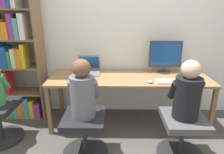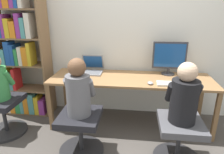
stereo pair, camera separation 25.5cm
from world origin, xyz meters
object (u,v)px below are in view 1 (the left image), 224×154
at_px(person_at_laptop, 83,91).
at_px(office_chair_left, 182,134).
at_px(person_at_monitor, 188,93).
at_px(bookshelf, 11,56).
at_px(laptop, 89,70).
at_px(desktop_monitor, 165,56).
at_px(office_chair_right, 85,132).
at_px(keyboard, 174,82).

bearing_deg(person_at_laptop, office_chair_left, -0.91).
relative_size(office_chair_left, person_at_monitor, 0.83).
xyz_separation_m(office_chair_left, bookshelf, (-2.21, 0.84, 0.67)).
xyz_separation_m(laptop, person_at_monitor, (1.13, -0.88, 0.02)).
xyz_separation_m(person_at_monitor, person_at_laptop, (-1.08, 0.01, 0.01)).
relative_size(desktop_monitor, person_at_monitor, 0.74).
xyz_separation_m(desktop_monitor, office_chair_left, (0.03, -0.92, -0.66)).
distance_m(office_chair_left, office_chair_right, 1.08).
relative_size(laptop, office_chair_left, 0.69).
bearing_deg(desktop_monitor, keyboard, -86.27).
bearing_deg(office_chair_left, bookshelf, 159.22).
bearing_deg(office_chair_left, office_chair_right, 179.31).
bearing_deg(laptop, person_at_laptop, -86.89).
bearing_deg(keyboard, office_chair_left, -90.14).
xyz_separation_m(keyboard, bookshelf, (-2.21, 0.33, 0.25)).
distance_m(laptop, person_at_laptop, 0.87).
distance_m(keyboard, office_chair_left, 0.66).
distance_m(office_chair_right, person_at_monitor, 1.19).
relative_size(keyboard, office_chair_right, 0.85).
relative_size(laptop, person_at_laptop, 0.56).
bearing_deg(keyboard, desktop_monitor, 93.73).
distance_m(desktop_monitor, bookshelf, 2.18).
bearing_deg(laptop, bookshelf, -177.54).
height_order(laptop, person_at_monitor, person_at_monitor).
distance_m(desktop_monitor, laptop, 1.12).
height_order(office_chair_right, person_at_monitor, person_at_monitor).
height_order(keyboard, person_at_monitor, person_at_monitor).
relative_size(keyboard, bookshelf, 0.22).
relative_size(desktop_monitor, bookshelf, 0.23).
relative_size(office_chair_right, person_at_laptop, 0.82).
bearing_deg(bookshelf, office_chair_left, -20.78).
bearing_deg(person_at_laptop, keyboard, 24.22).
bearing_deg(laptop, keyboard, -18.57).
relative_size(laptop, bookshelf, 0.18).
bearing_deg(laptop, desktop_monitor, 1.89).
bearing_deg(desktop_monitor, laptop, -178.11).
distance_m(desktop_monitor, office_chair_right, 1.54).
distance_m(laptop, office_chair_right, 0.99).
bearing_deg(office_chair_left, keyboard, 89.86).
bearing_deg(person_at_monitor, person_at_laptop, 179.31).
height_order(desktop_monitor, laptop, desktop_monitor).
bearing_deg(office_chair_right, bookshelf, 143.77).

